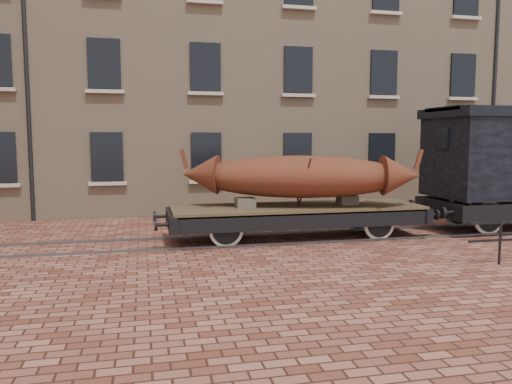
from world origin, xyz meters
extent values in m
plane|color=brown|center=(0.00, 0.00, 0.00)|extent=(90.00, 90.00, 0.00)
cube|color=tan|center=(3.00, 10.00, 7.00)|extent=(40.00, 10.00, 14.00)
cube|color=beige|center=(-9.50, 4.90, 1.25)|extent=(1.30, 0.18, 0.12)
cube|color=black|center=(-6.00, 4.96, 2.20)|extent=(1.10, 0.12, 1.70)
cube|color=beige|center=(-6.00, 4.90, 1.25)|extent=(1.30, 0.18, 0.12)
cube|color=black|center=(-2.50, 4.96, 2.20)|extent=(1.10, 0.12, 1.70)
cube|color=beige|center=(-2.50, 4.90, 1.25)|extent=(1.30, 0.18, 0.12)
cube|color=black|center=(1.00, 4.96, 2.20)|extent=(1.10, 0.12, 1.70)
cube|color=beige|center=(1.00, 4.90, 1.25)|extent=(1.30, 0.18, 0.12)
cube|color=black|center=(4.50, 4.96, 2.20)|extent=(1.10, 0.12, 1.70)
cube|color=beige|center=(4.50, 4.90, 1.25)|extent=(1.30, 0.18, 0.12)
cube|color=black|center=(8.00, 4.96, 2.20)|extent=(1.10, 0.12, 1.70)
cube|color=beige|center=(8.00, 4.90, 1.25)|extent=(1.30, 0.18, 0.12)
cube|color=black|center=(-6.00, 4.96, 5.40)|extent=(1.10, 0.12, 1.70)
cube|color=beige|center=(-6.00, 4.90, 4.45)|extent=(1.30, 0.18, 0.12)
cube|color=black|center=(-2.50, 4.96, 5.40)|extent=(1.10, 0.12, 1.70)
cube|color=beige|center=(-2.50, 4.90, 4.45)|extent=(1.30, 0.18, 0.12)
cube|color=black|center=(1.00, 4.96, 5.40)|extent=(1.10, 0.12, 1.70)
cube|color=beige|center=(1.00, 4.90, 4.45)|extent=(1.30, 0.18, 0.12)
cube|color=black|center=(4.50, 4.96, 5.40)|extent=(1.10, 0.12, 1.70)
cube|color=beige|center=(4.50, 4.90, 4.45)|extent=(1.30, 0.18, 0.12)
cube|color=black|center=(8.00, 4.96, 5.40)|extent=(1.10, 0.12, 1.70)
cube|color=beige|center=(8.00, 4.90, 4.45)|extent=(1.30, 0.18, 0.12)
cube|color=beige|center=(-2.50, 4.90, 7.65)|extent=(1.30, 0.18, 0.12)
cube|color=beige|center=(1.00, 4.90, 7.65)|extent=(1.30, 0.18, 0.12)
cube|color=beige|center=(4.50, 4.90, 7.65)|extent=(1.30, 0.18, 0.12)
cube|color=beige|center=(8.00, 4.90, 7.65)|extent=(1.30, 0.18, 0.12)
cylinder|color=black|center=(-8.50, 4.95, 7.00)|extent=(0.14, 0.14, 14.00)
cylinder|color=black|center=(9.50, 4.95, 7.00)|extent=(0.14, 0.14, 14.00)
cube|color=#59595E|center=(0.00, -0.72, 0.03)|extent=(30.00, 0.08, 0.06)
cube|color=#59595E|center=(0.00, 0.72, 0.03)|extent=(30.00, 0.08, 0.06)
cylinder|color=black|center=(3.00, -3.80, 0.50)|extent=(0.06, 0.06, 1.00)
cube|color=#4C4126|center=(-0.56, 0.00, 0.88)|extent=(7.03, 2.06, 0.11)
cube|color=black|center=(-0.56, -0.96, 0.66)|extent=(7.03, 0.15, 0.42)
cube|color=black|center=(-0.56, 0.96, 0.66)|extent=(7.03, 0.15, 0.42)
cube|color=black|center=(-4.07, 0.00, 0.66)|extent=(0.21, 2.15, 0.42)
cylinder|color=black|center=(-4.33, -0.70, 0.66)|extent=(0.33, 0.09, 0.09)
cylinder|color=black|center=(-4.49, -0.70, 0.66)|extent=(0.07, 0.30, 0.30)
cylinder|color=black|center=(-4.33, 0.70, 0.66)|extent=(0.33, 0.09, 0.09)
cylinder|color=black|center=(-4.49, 0.70, 0.66)|extent=(0.07, 0.30, 0.30)
cube|color=black|center=(2.95, 0.00, 0.66)|extent=(0.21, 2.15, 0.42)
cylinder|color=black|center=(3.22, -0.70, 0.66)|extent=(0.33, 0.09, 0.09)
cylinder|color=black|center=(3.38, -0.70, 0.66)|extent=(0.07, 0.30, 0.30)
cylinder|color=black|center=(3.22, 0.70, 0.66)|extent=(0.33, 0.09, 0.09)
cylinder|color=black|center=(3.38, 0.70, 0.66)|extent=(0.07, 0.30, 0.30)
cylinder|color=black|center=(-2.71, 0.00, 0.45)|extent=(0.09, 1.78, 0.09)
cylinder|color=beige|center=(-2.71, -0.72, 0.45)|extent=(0.90, 0.07, 0.90)
cylinder|color=black|center=(-2.71, -0.72, 0.45)|extent=(0.74, 0.09, 0.74)
cube|color=black|center=(-2.71, -0.83, 0.67)|extent=(0.84, 0.07, 0.09)
cylinder|color=beige|center=(-2.71, 0.72, 0.45)|extent=(0.90, 0.07, 0.90)
cylinder|color=black|center=(-2.71, 0.72, 0.45)|extent=(0.74, 0.09, 0.74)
cube|color=black|center=(-2.71, 0.83, 0.67)|extent=(0.84, 0.07, 0.09)
cylinder|color=black|center=(1.60, 0.00, 0.45)|extent=(0.09, 1.78, 0.09)
cylinder|color=beige|center=(1.60, -0.72, 0.45)|extent=(0.90, 0.07, 0.90)
cylinder|color=black|center=(1.60, -0.72, 0.45)|extent=(0.74, 0.09, 0.74)
cube|color=black|center=(1.60, -0.83, 0.67)|extent=(0.84, 0.07, 0.09)
cylinder|color=beige|center=(1.60, 0.72, 0.45)|extent=(0.90, 0.07, 0.90)
cylinder|color=black|center=(1.60, 0.72, 0.45)|extent=(0.74, 0.09, 0.74)
cube|color=black|center=(1.60, 0.83, 0.67)|extent=(0.84, 0.07, 0.09)
cube|color=black|center=(-0.56, 0.00, 0.52)|extent=(3.75, 0.06, 0.06)
cube|color=brown|center=(-2.06, 0.00, 1.07)|extent=(0.52, 0.47, 0.26)
cube|color=brown|center=(0.94, 0.00, 1.07)|extent=(0.52, 0.47, 0.26)
ellipsoid|color=maroon|center=(-0.51, 0.00, 1.76)|extent=(6.20, 3.43, 1.18)
cone|color=maroon|center=(-3.20, 0.79, 1.81)|extent=(1.30, 1.36, 1.12)
cube|color=maroon|center=(-3.64, 0.92, 2.25)|extent=(0.26, 0.18, 0.57)
cone|color=maroon|center=(2.19, -0.79, 1.81)|extent=(1.30, 1.36, 1.12)
cube|color=maroon|center=(2.63, -0.92, 2.25)|extent=(0.26, 0.18, 0.57)
cylinder|color=#443228|center=(-0.51, -0.48, 1.63)|extent=(0.05, 1.01, 1.41)
cylinder|color=#443228|center=(-0.51, 0.48, 1.63)|extent=(0.05, 1.01, 1.41)
cube|color=black|center=(7.08, 1.14, 0.73)|extent=(6.24, 0.17, 0.47)
cube|color=black|center=(3.95, 0.00, 0.73)|extent=(0.23, 2.50, 0.47)
cylinder|color=black|center=(3.49, -0.83, 0.73)|extent=(0.08, 0.33, 0.33)
cylinder|color=black|center=(3.49, 0.83, 0.73)|extent=(0.08, 0.33, 0.33)
cylinder|color=black|center=(5.10, 0.00, 0.50)|extent=(0.10, 1.98, 0.10)
cylinder|color=beige|center=(5.10, -0.72, 0.50)|extent=(1.00, 0.07, 1.00)
cylinder|color=black|center=(5.10, -0.72, 0.50)|extent=(0.82, 0.10, 0.82)
cylinder|color=beige|center=(5.10, 0.72, 0.50)|extent=(1.00, 0.07, 1.00)
cylinder|color=black|center=(5.10, 0.72, 0.50)|extent=(0.82, 0.10, 0.82)
cube|color=black|center=(3.93, 0.00, 2.81)|extent=(0.08, 0.62, 0.62)
camera|label=1|loc=(-4.78, -13.31, 2.79)|focal=35.00mm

